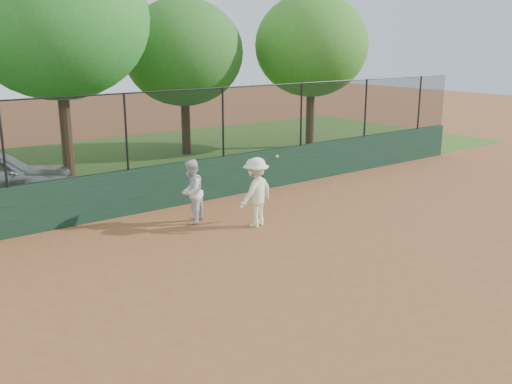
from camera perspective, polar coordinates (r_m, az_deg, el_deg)
ground at (r=11.01m, az=3.67°, el=-9.06°), size 80.00×80.00×0.00m
back_wall at (r=15.59m, az=-10.86°, el=0.27°), size 26.00×0.20×1.20m
grass_strip at (r=21.14m, az=-18.12°, el=1.95°), size 36.00×12.00×0.01m
player_second at (r=14.34m, az=-6.50°, el=0.03°), size 1.00×0.96×1.62m
player_main at (r=14.00m, az=-0.01°, el=-0.01°), size 1.25×0.92×1.79m
fence_assembly at (r=15.26m, az=-11.26°, el=6.20°), size 26.00×0.06×2.00m
tree_2 at (r=19.27m, az=-19.32°, el=16.06°), size 5.79×5.26×7.64m
tree_3 at (r=23.09m, az=-7.26°, el=13.66°), size 4.82×4.38×6.11m
tree_4 at (r=24.62m, az=5.60°, el=14.37°), size 4.92×4.47×6.41m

